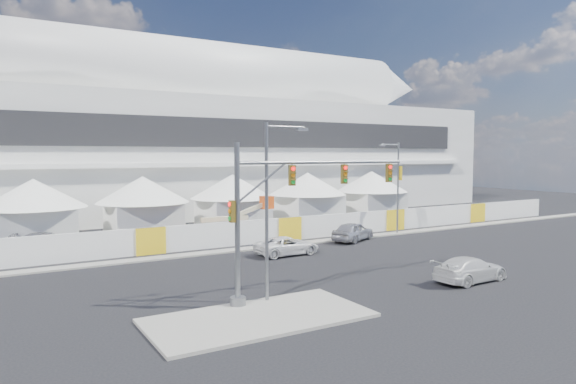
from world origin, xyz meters
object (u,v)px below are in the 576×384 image
sedan_silver (353,231)px  pickup_curb (287,246)px  lot_car_a (362,218)px  streetlight_curb (396,181)px  lot_car_c (47,242)px  pickup_near (470,269)px  lot_car_b (404,217)px  boom_lift (218,232)px  streetlight_median (271,199)px  traffic_mast (277,213)px

sedan_silver → pickup_curb: sedan_silver is taller
lot_car_a → streetlight_curb: (-1.43, -6.71, 4.29)m
sedan_silver → lot_car_c: 24.44m
sedan_silver → pickup_curb: bearing=81.9°
pickup_near → lot_car_a: pickup_near is taller
lot_car_b → streetlight_curb: (-4.98, -4.14, 4.14)m
pickup_curb → lot_car_a: pickup_curb is taller
lot_car_c → boom_lift: (12.37, -4.02, 0.31)m
lot_car_c → streetlight_median: (8.25, -20.52, 4.50)m
lot_car_c → boom_lift: boom_lift is taller
pickup_near → lot_car_a: (10.00, 22.39, -0.08)m
traffic_mast → streetlight_median: (-0.29, 0.08, 0.71)m
lot_car_a → boom_lift: bearing=132.9°
pickup_curb → boom_lift: 7.02m
lot_car_c → streetlight_curb: bearing=-89.7°
sedan_silver → lot_car_a: 10.58m
lot_car_b → streetlight_median: (-25.59, -17.56, 4.43)m
streetlight_curb → lot_car_b: bearing=39.7°
sedan_silver → traffic_mast: 19.50m
pickup_near → lot_car_a: bearing=-26.6°
boom_lift → streetlight_median: bearing=-101.9°
pickup_curb → boom_lift: bearing=21.9°
traffic_mast → streetlight_curb: 24.39m
lot_car_a → streetlight_median: 30.20m
streetlight_median → boom_lift: 17.51m
pickup_curb → lot_car_a: 18.22m
lot_car_b → boom_lift: boom_lift is taller
lot_car_a → streetlight_median: streetlight_median is taller
traffic_mast → streetlight_curb: (20.31, 13.50, 0.42)m
sedan_silver → pickup_near: sedan_silver is taller
traffic_mast → streetlight_curb: bearing=33.6°
pickup_near → streetlight_curb: bearing=-31.2°
pickup_near → traffic_mast: (-11.75, 2.18, 3.79)m
pickup_curb → lot_car_c: (-15.11, 10.47, 0.05)m
sedan_silver → streetlight_curb: (5.80, 1.02, 4.11)m
lot_car_a → traffic_mast: traffic_mast is taller
sedan_silver → traffic_mast: size_ratio=0.46×
sedan_silver → lot_car_a: bearing=-67.8°
lot_car_c → streetlight_curb: (28.85, -7.09, 4.20)m
traffic_mast → lot_car_a: bearing=42.9°
streetlight_curb → boom_lift: bearing=169.4°
streetlight_median → streetlight_curb: streetlight_median is taller
sedan_silver → boom_lift: (-10.68, 4.09, 0.21)m
sedan_silver → lot_car_c: size_ratio=0.97×
pickup_curb → pickup_near: bearing=-158.2°
sedan_silver → traffic_mast: (-14.51, -12.48, 3.69)m
pickup_near → streetlight_median: (-12.04, 2.26, 4.50)m
lot_car_a → streetlight_curb: streetlight_curb is taller
streetlight_curb → boom_lift: size_ratio=1.12×
streetlight_median → boom_lift: bearing=76.0°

